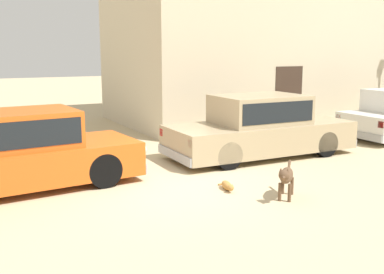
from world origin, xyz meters
TOP-DOWN VIEW (x-y plane):
  - ground_plane at (0.00, 0.00)m, footprint 80.00×80.00m
  - parked_sedan_nearest at (-2.46, 1.26)m, footprint 4.41×2.03m
  - parked_sedan_second at (3.09, 1.37)m, footprint 4.88×1.92m
  - apartment_block at (8.17, 6.97)m, footprint 13.02×5.80m
  - stray_dog_spotted at (1.47, -1.60)m, footprint 0.82×0.80m
  - stray_cat at (0.84, -0.67)m, footprint 0.33×0.60m

SIDE VIEW (x-z plane):
  - ground_plane at x=0.00m, z-range 0.00..0.00m
  - stray_cat at x=0.84m, z-range 0.00..0.17m
  - stray_dog_spotted at x=1.47m, z-range 0.09..0.74m
  - parked_sedan_nearest at x=-2.46m, z-range -0.02..1.48m
  - parked_sedan_second at x=3.09m, z-range -0.01..1.51m
  - apartment_block at x=8.17m, z-range 0.00..8.58m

